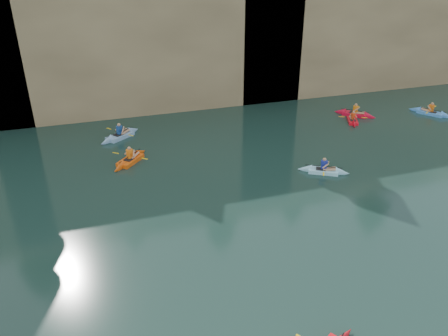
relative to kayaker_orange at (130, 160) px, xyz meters
name	(u,v)px	position (x,y,z in m)	size (l,w,h in m)	color
ground	(216,315)	(1.24, -13.42, -0.15)	(160.00, 160.00, 0.00)	black
cliff	(114,20)	(1.24, 16.58, 5.85)	(70.00, 16.00, 12.00)	#CDB57D
cliff_slab_center	(151,37)	(3.24, 9.18, 5.55)	(24.00, 2.40, 11.40)	#9D875F
cliff_slab_east	(378,33)	(23.24, 9.18, 4.77)	(26.00, 2.40, 9.84)	#9D875F
sea_cave_center	(76,100)	(-2.76, 8.53, 1.45)	(3.50, 1.00, 3.20)	black
sea_cave_east	(253,76)	(11.24, 8.53, 2.10)	(5.00, 1.00, 4.50)	black
kayaker_orange	(130,160)	(0.00, 0.00, 0.00)	(2.75, 2.97, 1.25)	#E7540E
kayaker_ltblue_near	(323,170)	(10.34, -4.89, -0.01)	(2.89, 2.10, 1.16)	#98DFFF
kayaker_red_far	(353,120)	(16.63, 1.82, -0.03)	(1.91, 2.82, 1.04)	red
kayaker_ltblue_mid	(120,136)	(-0.16, 4.08, 0.01)	(3.22, 2.69, 1.31)	#7EA9D3
kayaker_blue_east	(430,113)	(23.33, 1.35, -0.01)	(2.40, 3.27, 1.21)	#458FEB
kayaker_extra_east	(355,114)	(17.56, 2.93, 0.00)	(2.72, 2.84, 1.22)	red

